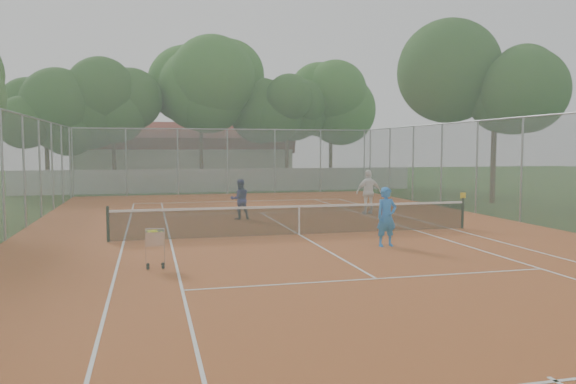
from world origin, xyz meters
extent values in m
plane|color=#18380F|center=(0.00, 0.00, 0.00)|extent=(120.00, 120.00, 0.00)
cube|color=#B15022|center=(0.00, 0.00, 0.01)|extent=(18.00, 34.00, 0.02)
cube|color=white|center=(0.00, 0.00, 0.02)|extent=(10.98, 23.78, 0.01)
cube|color=black|center=(0.00, 0.00, 0.51)|extent=(11.88, 0.10, 0.98)
cube|color=slate|center=(0.00, 0.00, 2.00)|extent=(18.00, 34.00, 4.00)
cube|color=silver|center=(0.00, 19.00, 0.75)|extent=(26.00, 0.30, 1.50)
cube|color=beige|center=(-2.00, 29.00, 2.20)|extent=(16.40, 9.00, 4.40)
cube|color=#13380E|center=(0.00, 22.00, 5.00)|extent=(29.00, 19.00, 10.00)
imported|color=blue|center=(1.86, -2.69, 0.87)|extent=(0.66, 0.47, 1.70)
imported|color=#1D1A50|center=(-1.23, 4.45, 0.81)|extent=(0.82, 0.67, 1.58)
imported|color=white|center=(4.39, 4.87, 0.96)|extent=(1.11, 0.47, 1.89)
cube|color=silver|center=(-4.60, -4.13, 0.50)|extent=(0.53, 0.53, 0.96)
camera|label=1|loc=(-4.71, -17.47, 2.82)|focal=35.00mm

